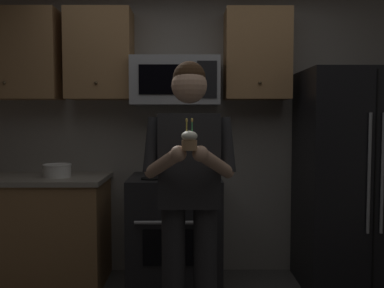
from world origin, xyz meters
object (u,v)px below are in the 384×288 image
(refrigerator, at_px, (356,180))
(person, at_px, (189,185))
(bowl_large_white, at_px, (57,170))
(cupcake, at_px, (189,140))
(microwave, at_px, (176,82))
(oven_range, at_px, (175,231))

(refrigerator, distance_m, person, 1.64)
(person, bearing_deg, bowl_large_white, 140.62)
(person, height_order, cupcake, person)
(refrigerator, xyz_separation_m, bowl_large_white, (-2.48, 0.02, 0.08))
(cupcake, bearing_deg, bowl_large_white, 131.75)
(microwave, xyz_separation_m, bowl_large_white, (-0.98, -0.13, -0.74))
(oven_range, xyz_separation_m, person, (0.12, -0.92, 0.53))
(bowl_large_white, bearing_deg, refrigerator, -0.56)
(refrigerator, xyz_separation_m, cupcake, (-1.38, -1.21, 0.39))
(person, distance_m, cupcake, 0.44)
(microwave, distance_m, person, 1.27)
(oven_range, relative_size, person, 0.53)
(microwave, distance_m, refrigerator, 1.72)
(person, bearing_deg, microwave, 96.43)
(bowl_large_white, xyz_separation_m, person, (1.10, -0.90, 0.02))
(person, bearing_deg, cupcake, -90.00)
(person, bearing_deg, refrigerator, 32.36)
(oven_range, distance_m, microwave, 1.26)
(refrigerator, height_order, cupcake, refrigerator)
(oven_range, xyz_separation_m, cupcake, (0.12, -1.24, 0.83))
(microwave, bearing_deg, refrigerator, -6.03)
(microwave, xyz_separation_m, person, (0.12, -1.04, -0.72))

